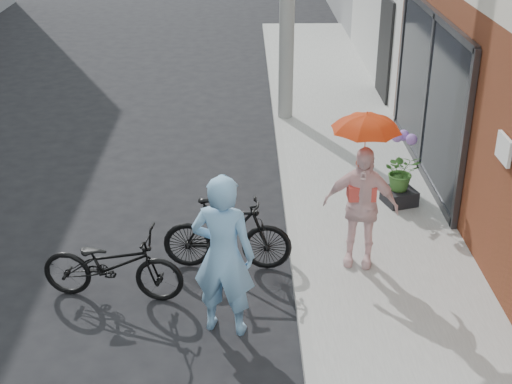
{
  "coord_description": "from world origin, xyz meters",
  "views": [
    {
      "loc": [
        0.29,
        -7.0,
        4.82
      ],
      "look_at": [
        0.44,
        0.65,
        1.1
      ],
      "focal_mm": 50.0,
      "sensor_mm": 36.0,
      "label": 1
    }
  ],
  "objects_px": {
    "kimono_woman": "(360,207)",
    "bike_left": "(112,264)",
    "bike_right": "(227,234)",
    "planter": "(399,196)",
    "officer": "(223,256)"
  },
  "relations": [
    {
      "from": "kimono_woman",
      "to": "bike_left",
      "type": "bearing_deg",
      "value": -155.35
    },
    {
      "from": "bike_right",
      "to": "kimono_woman",
      "type": "bearing_deg",
      "value": -88.89
    },
    {
      "from": "planter",
      "to": "officer",
      "type": "bearing_deg",
      "value": -131.59
    },
    {
      "from": "bike_left",
      "to": "bike_right",
      "type": "height_order",
      "value": "bike_right"
    },
    {
      "from": "officer",
      "to": "kimono_woman",
      "type": "distance_m",
      "value": 2.01
    },
    {
      "from": "kimono_woman",
      "to": "officer",
      "type": "bearing_deg",
      "value": -129.59
    },
    {
      "from": "bike_left",
      "to": "kimono_woman",
      "type": "relative_size",
      "value": 1.08
    },
    {
      "from": "officer",
      "to": "planter",
      "type": "xyz_separation_m",
      "value": [
        2.49,
        2.8,
        -0.71
      ]
    },
    {
      "from": "officer",
      "to": "bike_left",
      "type": "relative_size",
      "value": 1.12
    },
    {
      "from": "bike_left",
      "to": "bike_right",
      "type": "distance_m",
      "value": 1.46
    },
    {
      "from": "bike_left",
      "to": "bike_right",
      "type": "bearing_deg",
      "value": -57.26
    },
    {
      "from": "officer",
      "to": "bike_right",
      "type": "distance_m",
      "value": 1.35
    },
    {
      "from": "bike_left",
      "to": "bike_right",
      "type": "relative_size",
      "value": 1.04
    },
    {
      "from": "officer",
      "to": "bike_right",
      "type": "height_order",
      "value": "officer"
    },
    {
      "from": "bike_left",
      "to": "kimono_woman",
      "type": "bearing_deg",
      "value": -72.07
    }
  ]
}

